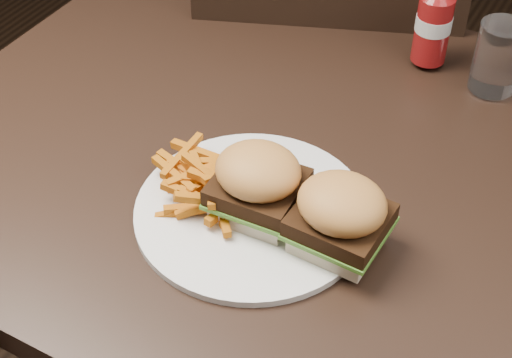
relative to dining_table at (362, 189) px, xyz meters
The scene contains 8 objects.
dining_table is the anchor object (origin of this frame).
chair_far 0.64m from the dining_table, 118.72° to the left, with size 0.45×0.45×0.04m, color black.
plate 0.16m from the dining_table, 126.08° to the right, with size 0.28×0.28×0.01m, color white.
sandwich_half_a 0.16m from the dining_table, 123.93° to the right, with size 0.09×0.08×0.02m, color beige.
sandwich_half_b 0.14m from the dining_table, 80.34° to the right, with size 0.09×0.08×0.02m, color #F4EBC1.
fries_pile 0.20m from the dining_table, 139.72° to the right, with size 0.13×0.13×0.05m, color #BF5B02, non-canonical shape.
ketchup_bottle 0.29m from the dining_table, 93.48° to the left, with size 0.05×0.05×0.10m, color maroon.
tumbler 0.28m from the dining_table, 72.01° to the left, with size 0.06×0.06×0.10m, color white.
Camera 1 is at (0.23, -0.70, 1.42)m, focal length 55.00 mm.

